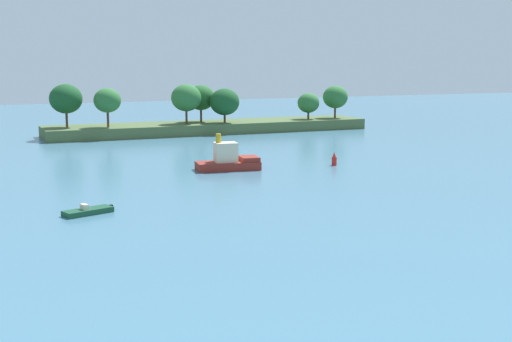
{
  "coord_description": "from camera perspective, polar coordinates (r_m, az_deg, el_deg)",
  "views": [
    {
      "loc": [
        -43.71,
        -38.06,
        14.6
      ],
      "look_at": [
        -11.11,
        37.41,
        1.2
      ],
      "focal_mm": 47.97,
      "sensor_mm": 36.0,
      "label": 1
    }
  ],
  "objects": [
    {
      "name": "channel_buoy_red",
      "position": [
        96.03,
        6.54,
        0.94
      ],
      "size": [
        0.7,
        0.7,
        1.9
      ],
      "color": "red",
      "rests_on": "ground"
    },
    {
      "name": "treeline_island",
      "position": [
        138.26,
        -4.22,
        4.57
      ],
      "size": [
        65.74,
        11.78,
        10.17
      ],
      "color": "#4C6038",
      "rests_on": "ground"
    },
    {
      "name": "tugboat",
      "position": [
        91.62,
        -2.28,
        0.87
      ],
      "size": [
        8.86,
        4.72,
        4.91
      ],
      "color": "maroon",
      "rests_on": "ground"
    },
    {
      "name": "fishing_skiff",
      "position": [
        67.42,
        -13.83,
        -3.27
      ],
      "size": [
        5.09,
        3.16,
        1.02
      ],
      "color": "#19472D",
      "rests_on": "ground"
    }
  ]
}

